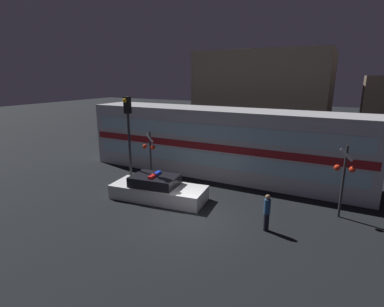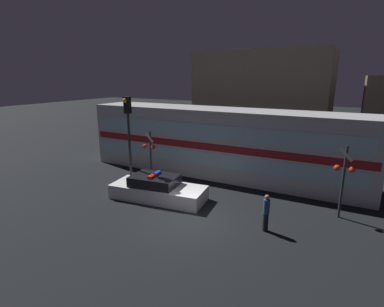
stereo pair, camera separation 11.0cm
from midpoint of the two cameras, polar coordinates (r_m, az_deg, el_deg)
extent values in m
plane|color=black|center=(13.73, -0.11, -12.61)|extent=(120.00, 120.00, 0.00)
cube|color=silver|center=(19.34, 5.40, 2.15)|extent=(18.02, 3.05, 4.29)
cube|color=maroon|center=(17.97, 3.49, 1.24)|extent=(17.66, 0.03, 0.43)
cube|color=silver|center=(18.16, 3.46, -1.13)|extent=(17.12, 0.02, 0.86)
cube|color=silver|center=(17.78, 3.54, 4.19)|extent=(17.12, 0.02, 0.86)
cube|color=silver|center=(15.90, -6.22, -7.32)|extent=(5.14, 2.47, 0.74)
cube|color=black|center=(15.77, -6.92, -5.10)|extent=(2.56, 1.93, 0.51)
cube|color=red|center=(15.43, -7.45, -4.32)|extent=(0.27, 0.58, 0.12)
cube|color=blue|center=(15.90, -6.48, -3.72)|extent=(0.27, 0.58, 0.12)
cylinder|color=black|center=(13.12, 14.05, -12.59)|extent=(0.23, 0.23, 0.76)
cylinder|color=navy|center=(12.82, 14.24, -9.80)|extent=(0.27, 0.27, 0.64)
sphere|color=#8C664C|center=(12.65, 14.36, -8.06)|extent=(0.21, 0.21, 0.21)
cylinder|color=#2D2D33|center=(14.97, 26.96, -4.94)|extent=(0.11, 0.11, 3.36)
sphere|color=red|center=(14.65, 26.08, -2.47)|extent=(0.27, 0.27, 0.27)
sphere|color=red|center=(14.65, 28.40, -2.75)|extent=(0.27, 0.27, 0.27)
cube|color=white|center=(14.55, 27.52, -0.27)|extent=(0.58, 0.03, 0.58)
cylinder|color=#2D2D33|center=(18.40, -7.70, -0.51)|extent=(0.11, 0.11, 3.07)
sphere|color=red|center=(18.32, -8.78, 1.36)|extent=(0.27, 0.27, 0.27)
sphere|color=red|center=(17.97, -7.25, 1.16)|extent=(0.27, 0.27, 0.27)
cube|color=white|center=(18.07, -7.97, 3.00)|extent=(0.58, 0.03, 0.58)
cylinder|color=#2D2D33|center=(16.93, -11.56, 0.20)|extent=(0.14, 0.14, 4.32)
cube|color=black|center=(16.50, -12.02, 9.03)|extent=(0.30, 0.30, 0.90)
sphere|color=gold|center=(16.33, -12.51, 9.84)|extent=(0.23, 0.23, 0.23)
cube|color=#726656|center=(27.73, 13.71, 9.75)|extent=(10.90, 6.94, 8.32)
camera|label=1|loc=(0.05, -89.82, 0.05)|focal=28.00mm
camera|label=2|loc=(0.05, 90.18, -0.05)|focal=28.00mm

